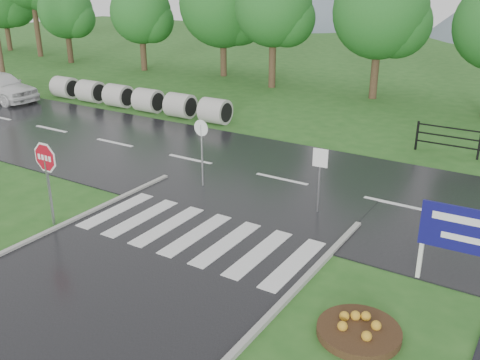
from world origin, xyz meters
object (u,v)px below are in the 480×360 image
Objects in this scene: culvert_pipes at (133,98)px; estate_billboard at (474,237)px; car_white at (2,101)px; stop_sign at (46,165)px.

estate_billboard is (18.35, -8.94, 0.80)m from culvert_pipes.
car_white is at bearing -161.51° from culvert_pipes.
stop_sign is at bearing -56.67° from culvert_pipes.
culvert_pipes is 13.93m from stop_sign.
stop_sign reaches higher than car_white.
culvert_pipes is at bearing 123.33° from stop_sign.
stop_sign is 1.12× the size of estate_billboard.
culvert_pipes is 8.03m from car_white.
culvert_pipes is 20.43m from estate_billboard.
estate_billboard is at bearing 13.89° from stop_sign.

